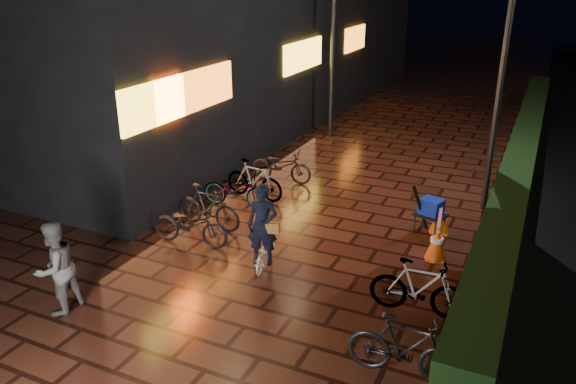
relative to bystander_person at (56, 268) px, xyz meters
The scene contains 10 objects.
ground 3.57m from the bystander_person, 34.01° to the left, with size 80.00×80.00×0.00m, color #381911.
hedge 11.72m from the bystander_person, 58.12° to the left, with size 0.70×20.00×1.00m, color black.
bystander_person is the anchor object (origin of this frame).
lamp_post_hedge 9.31m from the bystander_person, 51.90° to the left, with size 0.47×0.21×4.92m.
lamp_post_sf 11.54m from the bystander_person, 88.57° to the left, with size 0.55×0.20×5.77m.
cyclist 3.50m from the bystander_person, 48.92° to the left, with size 0.67×1.20×1.63m.
traffic_barrier 7.02m from the bystander_person, 44.20° to the left, with size 0.57×1.60×0.65m.
cart_assembly 7.14m from the bystander_person, 48.26° to the left, with size 0.75×0.64×1.10m.
parked_bikes_storefront 4.78m from the bystander_person, 83.56° to the left, with size 1.88×4.67×0.95m.
parked_bikes_hedge 5.53m from the bystander_person, 16.18° to the left, with size 1.77×2.12×0.95m.
Camera 1 is at (3.68, -7.39, 5.14)m, focal length 35.00 mm.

